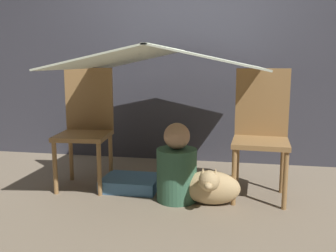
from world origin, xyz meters
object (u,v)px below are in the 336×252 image
(chair_left, at_px, (86,123))
(dog, at_px, (210,187))
(chair_right, at_px, (261,129))
(person_front, at_px, (177,168))

(chair_left, xyz_separation_m, dog, (1.08, -0.29, -0.40))
(chair_left, relative_size, chair_right, 1.00)
(chair_left, height_order, person_front, chair_left)
(chair_right, distance_m, person_front, 0.73)
(person_front, xyz_separation_m, dog, (0.26, -0.06, -0.11))
(chair_right, distance_m, dog, 0.61)
(chair_right, relative_size, dog, 2.27)
(chair_right, xyz_separation_m, person_front, (-0.63, -0.24, -0.29))
(chair_right, height_order, person_front, chair_right)
(dog, bearing_deg, chair_right, 38.76)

